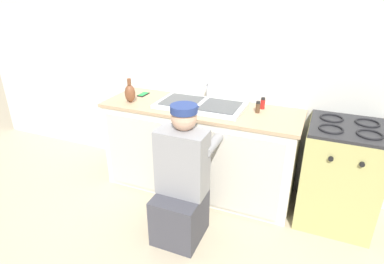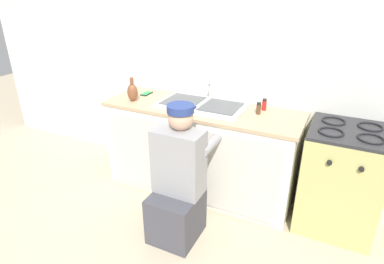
{
  "view_description": "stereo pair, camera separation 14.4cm",
  "coord_description": "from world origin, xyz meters",
  "px_view_note": "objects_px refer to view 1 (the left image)",
  "views": [
    {
      "loc": [
        1.01,
        -2.3,
        1.87
      ],
      "look_at": [
        0.0,
        0.1,
        0.69
      ],
      "focal_mm": 30.0,
      "sensor_mm": 36.0,
      "label": 1
    },
    {
      "loc": [
        1.14,
        -2.24,
        1.87
      ],
      "look_at": [
        0.0,
        0.1,
        0.69
      ],
      "focal_mm": 30.0,
      "sensor_mm": 36.0,
      "label": 2
    }
  ],
  "objects_px": {
    "spice_bottle_pepper": "(258,107)",
    "sink_double_basin": "(201,105)",
    "stove_range": "(339,174)",
    "vase_decorative": "(130,93)",
    "plumber_person": "(182,186)",
    "spice_bottle_red": "(263,103)",
    "cell_phone": "(143,94)"
  },
  "relations": [
    {
      "from": "sink_double_basin",
      "to": "cell_phone",
      "type": "relative_size",
      "value": 5.71
    },
    {
      "from": "vase_decorative",
      "to": "spice_bottle_pepper",
      "type": "bearing_deg",
      "value": 9.01
    },
    {
      "from": "sink_double_basin",
      "to": "spice_bottle_pepper",
      "type": "height_order",
      "value": "sink_double_basin"
    },
    {
      "from": "plumber_person",
      "to": "spice_bottle_red",
      "type": "xyz_separation_m",
      "value": [
        0.42,
        0.86,
        0.46
      ]
    },
    {
      "from": "sink_double_basin",
      "to": "spice_bottle_pepper",
      "type": "distance_m",
      "value": 0.52
    },
    {
      "from": "sink_double_basin",
      "to": "spice_bottle_red",
      "type": "relative_size",
      "value": 7.62
    },
    {
      "from": "sink_double_basin",
      "to": "stove_range",
      "type": "bearing_deg",
      "value": -0.1
    },
    {
      "from": "stove_range",
      "to": "plumber_person",
      "type": "height_order",
      "value": "plumber_person"
    },
    {
      "from": "spice_bottle_pepper",
      "to": "sink_double_basin",
      "type": "bearing_deg",
      "value": -174.58
    },
    {
      "from": "plumber_person",
      "to": "spice_bottle_red",
      "type": "relative_size",
      "value": 10.52
    },
    {
      "from": "sink_double_basin",
      "to": "vase_decorative",
      "type": "height_order",
      "value": "vase_decorative"
    },
    {
      "from": "spice_bottle_pepper",
      "to": "vase_decorative",
      "type": "height_order",
      "value": "vase_decorative"
    },
    {
      "from": "sink_double_basin",
      "to": "spice_bottle_red",
      "type": "height_order",
      "value": "sink_double_basin"
    },
    {
      "from": "spice_bottle_pepper",
      "to": "cell_phone",
      "type": "relative_size",
      "value": 0.75
    },
    {
      "from": "plumber_person",
      "to": "stove_range",
      "type": "bearing_deg",
      "value": 31.54
    },
    {
      "from": "sink_double_basin",
      "to": "vase_decorative",
      "type": "relative_size",
      "value": 3.48
    },
    {
      "from": "cell_phone",
      "to": "spice_bottle_red",
      "type": "xyz_separation_m",
      "value": [
        1.2,
        0.07,
        0.04
      ]
    },
    {
      "from": "cell_phone",
      "to": "vase_decorative",
      "type": "bearing_deg",
      "value": -89.17
    },
    {
      "from": "cell_phone",
      "to": "spice_bottle_red",
      "type": "bearing_deg",
      "value": 3.11
    },
    {
      "from": "sink_double_basin",
      "to": "plumber_person",
      "type": "height_order",
      "value": "plumber_person"
    },
    {
      "from": "sink_double_basin",
      "to": "plumber_person",
      "type": "distance_m",
      "value": 0.82
    },
    {
      "from": "cell_phone",
      "to": "sink_double_basin",
      "type": "bearing_deg",
      "value": -8.58
    },
    {
      "from": "sink_double_basin",
      "to": "stove_range",
      "type": "relative_size",
      "value": 0.9
    },
    {
      "from": "stove_range",
      "to": "cell_phone",
      "type": "bearing_deg",
      "value": 176.93
    },
    {
      "from": "vase_decorative",
      "to": "spice_bottle_red",
      "type": "bearing_deg",
      "value": 14.24
    },
    {
      "from": "sink_double_basin",
      "to": "plumber_person",
      "type": "bearing_deg",
      "value": -80.23
    },
    {
      "from": "cell_phone",
      "to": "vase_decorative",
      "type": "height_order",
      "value": "vase_decorative"
    },
    {
      "from": "sink_double_basin",
      "to": "cell_phone",
      "type": "bearing_deg",
      "value": 171.42
    },
    {
      "from": "stove_range",
      "to": "plumber_person",
      "type": "xyz_separation_m",
      "value": [
        -1.13,
        -0.7,
        0.02
      ]
    },
    {
      "from": "stove_range",
      "to": "plumber_person",
      "type": "distance_m",
      "value": 1.33
    },
    {
      "from": "stove_range",
      "to": "cell_phone",
      "type": "xyz_separation_m",
      "value": [
        -1.92,
        0.1,
        0.43
      ]
    },
    {
      "from": "plumber_person",
      "to": "cell_phone",
      "type": "relative_size",
      "value": 7.89
    }
  ]
}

